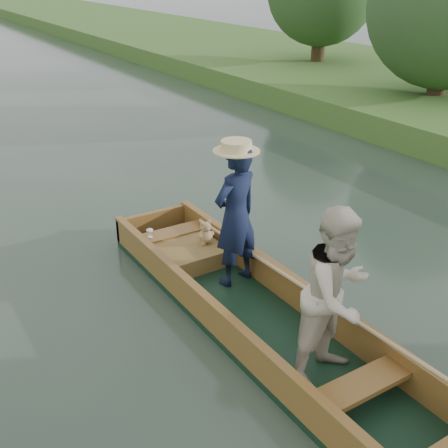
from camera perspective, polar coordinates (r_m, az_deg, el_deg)
ground at (r=6.25m, az=2.98°, el=-9.91°), size 120.00×120.00×0.00m
trees_far at (r=14.04m, az=-17.18°, el=19.94°), size 23.03×15.78×4.54m
punt at (r=5.86m, az=4.66°, el=-5.53°), size 1.15×5.00×1.81m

